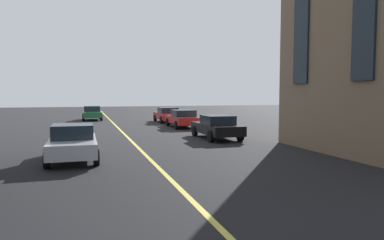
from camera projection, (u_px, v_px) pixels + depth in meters
name	position (u px, v px, depth m)	size (l,w,h in m)	color
lane_centre_line	(143.00, 152.00, 15.82)	(80.00, 0.16, 0.01)	#D8C64C
car_red_far	(183.00, 118.00, 27.54)	(4.40, 1.95, 1.37)	#B21E1E
car_silver_parked_b	(73.00, 142.00, 13.85)	(3.90, 1.89, 1.40)	#B7BABF
car_black_near	(217.00, 127.00, 20.56)	(4.40, 1.95, 1.37)	black
car_green_mid	(92.00, 113.00, 35.40)	(3.90, 1.89, 1.40)	#1E6038
car_red_oncoming	(167.00, 115.00, 32.63)	(4.40, 1.95, 1.37)	#B21E1E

